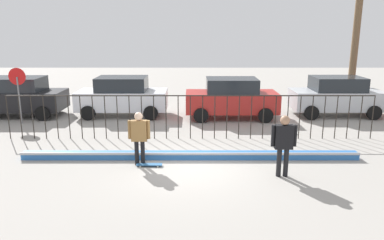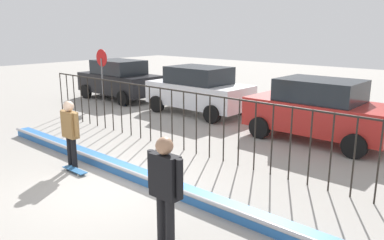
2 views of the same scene
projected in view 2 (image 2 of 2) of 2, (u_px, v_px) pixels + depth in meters
name	position (u px, v px, depth m)	size (l,w,h in m)	color
ground_plane	(105.00, 187.00, 8.35)	(60.00, 60.00, 0.00)	#9E9991
bowl_coping_ledge	(131.00, 172.00, 8.87)	(11.00, 0.41, 0.27)	#2D6BB7
perimeter_fence	(196.00, 116.00, 10.32)	(14.04, 0.04, 1.71)	black
skateboarder	(70.00, 128.00, 9.26)	(0.68, 0.26, 1.69)	black
skateboard	(75.00, 170.00, 9.18)	(0.80, 0.20, 0.07)	#26598C
camera_operator	(165.00, 182.00, 5.84)	(0.73, 0.27, 1.80)	black
parked_car_black	(119.00, 79.00, 18.51)	(4.30, 2.12, 1.90)	black
parked_car_white	(199.00, 90.00, 15.36)	(4.30, 2.12, 1.90)	silver
parked_car_red	(319.00, 110.00, 11.60)	(4.30, 2.12, 1.90)	#B2231E
stop_sign	(102.00, 69.00, 16.85)	(0.76, 0.07, 2.50)	slate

